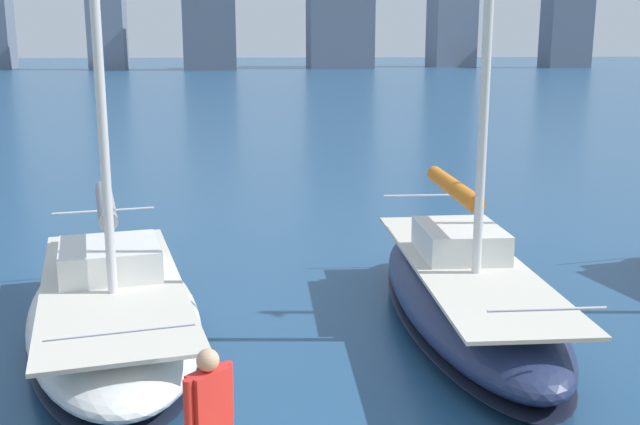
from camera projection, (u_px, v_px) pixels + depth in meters
name	position (u px, v px, depth m)	size (l,w,h in m)	color
sailboat_orange	(465.00, 289.00, 13.73)	(2.94, 8.51, 12.52)	navy
sailboat_grey	(113.00, 306.00, 13.17)	(4.21, 8.55, 9.39)	white
person_red_shirt	(210.00, 413.00, 7.28)	(0.48, 0.45, 1.67)	#2D3347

